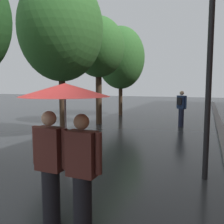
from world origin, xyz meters
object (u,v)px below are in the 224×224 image
at_px(pedestrian_walking_midground, 181,108).
at_px(street_tree_1, 61,29).
at_px(couple_under_umbrella, 65,130).
at_px(street_lamp_post, 210,63).
at_px(street_tree_3, 121,58).
at_px(street_tree_2, 98,48).

bearing_deg(pedestrian_walking_midground, street_tree_1, -133.67).
bearing_deg(couple_under_umbrella, street_lamp_post, 56.16).
height_order(couple_under_umbrella, pedestrian_walking_midground, couple_under_umbrella).
bearing_deg(street_lamp_post, street_tree_3, 118.48).
xyz_separation_m(street_tree_1, pedestrian_walking_midground, (4.06, 4.25, -3.20)).
xyz_separation_m(street_tree_3, street_lamp_post, (5.45, -10.04, -1.29)).
xyz_separation_m(street_tree_3, couple_under_umbrella, (3.62, -12.76, -2.36)).
distance_m(street_tree_3, couple_under_umbrella, 13.47).
relative_size(street_tree_2, couple_under_umbrella, 2.65).
height_order(street_tree_3, pedestrian_walking_midground, street_tree_3).
distance_m(street_tree_1, couple_under_umbrella, 6.85).
bearing_deg(couple_under_umbrella, street_tree_2, 111.39).
height_order(street_tree_1, street_tree_2, street_tree_1).
relative_size(street_lamp_post, pedestrian_walking_midground, 2.45).
relative_size(street_tree_2, street_tree_3, 0.94).
relative_size(street_tree_3, street_lamp_post, 1.37).
distance_m(street_tree_1, pedestrian_walking_midground, 6.69).
bearing_deg(pedestrian_walking_midground, street_tree_3, 143.01).
relative_size(street_tree_1, pedestrian_walking_midground, 3.49).
distance_m(street_tree_2, street_tree_3, 3.95).
distance_m(street_tree_1, street_lamp_post, 6.06).
relative_size(street_tree_3, pedestrian_walking_midground, 3.35).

